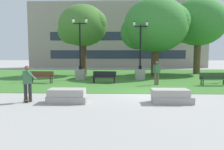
{
  "coord_description": "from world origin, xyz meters",
  "views": [
    {
      "loc": [
        -1.45,
        -12.17,
        2.22
      ],
      "look_at": [
        -1.8,
        -1.4,
        1.2
      ],
      "focal_mm": 35.0,
      "sensor_mm": 36.0,
      "label": 1
    }
  ],
  "objects_px": {
    "concrete_block_left": "(171,96)",
    "person_bystander_near_lawn": "(157,72)",
    "park_bench_far_left": "(213,78)",
    "park_bench_near_left": "(104,76)",
    "lamp_post_left": "(80,67)",
    "person_skateboarder": "(27,81)",
    "concrete_block_center": "(67,96)",
    "skateboard": "(28,99)",
    "lamp_post_right": "(140,68)",
    "park_bench_near_right": "(42,76)"
  },
  "relations": [
    {
      "from": "park_bench_near_right",
      "to": "lamp_post_left",
      "type": "distance_m",
      "value": 3.52
    },
    {
      "from": "concrete_block_center",
      "to": "person_skateboarder",
      "type": "height_order",
      "value": "person_skateboarder"
    },
    {
      "from": "lamp_post_right",
      "to": "concrete_block_left",
      "type": "bearing_deg",
      "value": -86.67
    },
    {
      "from": "park_bench_far_left",
      "to": "lamp_post_right",
      "type": "height_order",
      "value": "lamp_post_right"
    },
    {
      "from": "park_bench_far_left",
      "to": "lamp_post_left",
      "type": "distance_m",
      "value": 10.55
    },
    {
      "from": "park_bench_near_right",
      "to": "person_bystander_near_lawn",
      "type": "xyz_separation_m",
      "value": [
        8.65,
        -0.79,
        0.44
      ]
    },
    {
      "from": "park_bench_far_left",
      "to": "skateboard",
      "type": "bearing_deg",
      "value": -153.76
    },
    {
      "from": "park_bench_far_left",
      "to": "concrete_block_left",
      "type": "bearing_deg",
      "value": -126.95
    },
    {
      "from": "concrete_block_center",
      "to": "concrete_block_left",
      "type": "xyz_separation_m",
      "value": [
        4.77,
        0.06,
        0.0
      ]
    },
    {
      "from": "concrete_block_center",
      "to": "park_bench_far_left",
      "type": "distance_m",
      "value": 10.7
    },
    {
      "from": "concrete_block_left",
      "to": "park_bench_far_left",
      "type": "bearing_deg",
      "value": 53.05
    },
    {
      "from": "park_bench_far_left",
      "to": "person_skateboarder",
      "type": "bearing_deg",
      "value": -152.48
    },
    {
      "from": "park_bench_near_right",
      "to": "lamp_post_right",
      "type": "distance_m",
      "value": 8.28
    },
    {
      "from": "concrete_block_left",
      "to": "lamp_post_right",
      "type": "relative_size",
      "value": 0.36
    },
    {
      "from": "park_bench_near_right",
      "to": "lamp_post_left",
      "type": "xyz_separation_m",
      "value": [
        2.57,
        2.34,
        0.55
      ]
    },
    {
      "from": "skateboard",
      "to": "lamp_post_left",
      "type": "distance_m",
      "value": 8.81
    },
    {
      "from": "concrete_block_center",
      "to": "lamp_post_left",
      "type": "relative_size",
      "value": 0.34
    },
    {
      "from": "skateboard",
      "to": "lamp_post_left",
      "type": "relative_size",
      "value": 0.19
    },
    {
      "from": "person_skateboarder",
      "to": "park_bench_near_left",
      "type": "xyz_separation_m",
      "value": [
        3.11,
        6.75,
        -0.43
      ]
    },
    {
      "from": "park_bench_near_right",
      "to": "person_bystander_near_lawn",
      "type": "distance_m",
      "value": 8.7
    },
    {
      "from": "park_bench_far_left",
      "to": "lamp_post_left",
      "type": "bearing_deg",
      "value": 162.0
    },
    {
      "from": "park_bench_near_right",
      "to": "park_bench_far_left",
      "type": "xyz_separation_m",
      "value": [
        12.6,
        -0.92,
        0.0
      ]
    },
    {
      "from": "lamp_post_left",
      "to": "lamp_post_right",
      "type": "bearing_deg",
      "value": 4.26
    },
    {
      "from": "concrete_block_center",
      "to": "skateboard",
      "type": "bearing_deg",
      "value": 171.72
    },
    {
      "from": "concrete_block_center",
      "to": "park_bench_near_right",
      "type": "relative_size",
      "value": 0.97
    },
    {
      "from": "concrete_block_center",
      "to": "lamp_post_left",
      "type": "height_order",
      "value": "lamp_post_left"
    },
    {
      "from": "concrete_block_left",
      "to": "skateboard",
      "type": "height_order",
      "value": "concrete_block_left"
    },
    {
      "from": "lamp_post_right",
      "to": "person_bystander_near_lawn",
      "type": "bearing_deg",
      "value": -76.32
    },
    {
      "from": "person_skateboarder",
      "to": "concrete_block_left",
      "type": "bearing_deg",
      "value": 0.14
    },
    {
      "from": "park_bench_near_right",
      "to": "lamp_post_right",
      "type": "relative_size",
      "value": 0.36
    },
    {
      "from": "park_bench_near_left",
      "to": "lamp_post_left",
      "type": "relative_size",
      "value": 0.35
    },
    {
      "from": "park_bench_far_left",
      "to": "lamp_post_right",
      "type": "bearing_deg",
      "value": 142.77
    },
    {
      "from": "concrete_block_left",
      "to": "person_bystander_near_lawn",
      "type": "height_order",
      "value": "person_bystander_near_lawn"
    },
    {
      "from": "skateboard",
      "to": "park_bench_far_left",
      "type": "xyz_separation_m",
      "value": [
        11.02,
        5.43,
        0.45
      ]
    },
    {
      "from": "park_bench_near_right",
      "to": "skateboard",
      "type": "bearing_deg",
      "value": -76.08
    },
    {
      "from": "lamp_post_left",
      "to": "skateboard",
      "type": "bearing_deg",
      "value": -96.56
    },
    {
      "from": "person_skateboarder",
      "to": "lamp_post_left",
      "type": "height_order",
      "value": "lamp_post_left"
    },
    {
      "from": "concrete_block_left",
      "to": "lamp_post_right",
      "type": "height_order",
      "value": "lamp_post_right"
    },
    {
      "from": "concrete_block_center",
      "to": "person_bystander_near_lawn",
      "type": "height_order",
      "value": "person_bystander_near_lawn"
    },
    {
      "from": "park_bench_near_left",
      "to": "lamp_post_left",
      "type": "distance_m",
      "value": 3.18
    },
    {
      "from": "concrete_block_left",
      "to": "skateboard",
      "type": "distance_m",
      "value": 6.77
    },
    {
      "from": "person_skateboarder",
      "to": "lamp_post_right",
      "type": "height_order",
      "value": "lamp_post_right"
    },
    {
      "from": "person_skateboarder",
      "to": "lamp_post_left",
      "type": "distance_m",
      "value": 8.98
    },
    {
      "from": "concrete_block_center",
      "to": "lamp_post_left",
      "type": "xyz_separation_m",
      "value": [
        -0.99,
        8.98,
        0.78
      ]
    },
    {
      "from": "park_bench_far_left",
      "to": "park_bench_near_left",
      "type": "bearing_deg",
      "value": 172.17
    },
    {
      "from": "person_bystander_near_lawn",
      "to": "park_bench_far_left",
      "type": "bearing_deg",
      "value": -1.84
    },
    {
      "from": "park_bench_far_left",
      "to": "concrete_block_center",
      "type": "bearing_deg",
      "value": -147.64
    },
    {
      "from": "person_skateboarder",
      "to": "park_bench_near_left",
      "type": "bearing_deg",
      "value": 65.25
    },
    {
      "from": "concrete_block_center",
      "to": "park_bench_near_left",
      "type": "xyz_separation_m",
      "value": [
        1.25,
        6.79,
        0.23
      ]
    },
    {
      "from": "person_skateboarder",
      "to": "park_bench_near_right",
      "type": "height_order",
      "value": "person_skateboarder"
    }
  ]
}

